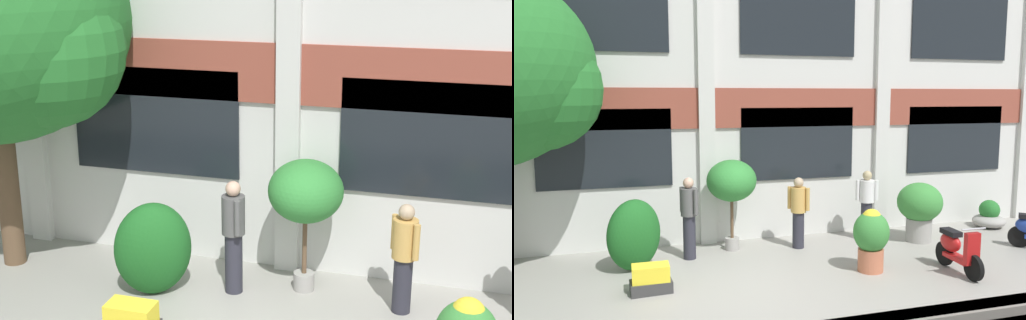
# 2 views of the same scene
# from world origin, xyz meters

# --- Properties ---
(apartment_facade) EXTENTS (17.83, 0.64, 7.16)m
(apartment_facade) POSITION_xyz_m (-0.00, 3.09, 3.57)
(apartment_facade) COLOR silver
(apartment_facade) RESTS_ON ground
(potted_plant_terracotta_small) EXTENTS (1.09, 1.09, 2.00)m
(potted_plant_terracotta_small) POSITION_xyz_m (0.42, 2.17, 1.51)
(potted_plant_terracotta_small) COLOR gray
(potted_plant_terracotta_small) RESTS_ON ground
(resident_by_doorway) EXTENTS (0.41, 0.39, 1.59)m
(resident_by_doorway) POSITION_xyz_m (1.87, 1.90, 0.85)
(resident_by_doorway) COLOR #282833
(resident_by_doorway) RESTS_ON ground
(resident_watching_tracks) EXTENTS (0.34, 0.46, 1.71)m
(resident_watching_tracks) POSITION_xyz_m (-0.56, 1.82, 0.92)
(resident_watching_tracks) COLOR #282833
(resident_watching_tracks) RESTS_ON ground
(topiary_hedge) EXTENTS (1.33, 1.19, 1.40)m
(topiary_hedge) POSITION_xyz_m (-1.67, 1.46, 0.70)
(topiary_hedge) COLOR #19561E
(topiary_hedge) RESTS_ON ground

